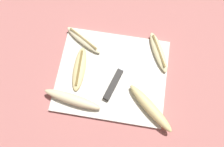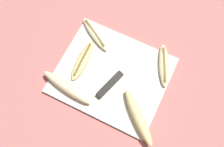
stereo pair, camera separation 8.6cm
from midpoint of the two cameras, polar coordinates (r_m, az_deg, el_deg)
name	(u,v)px [view 1 (the left image)]	position (r m, az deg, el deg)	size (l,w,h in m)	color
ground_plane	(112,76)	(0.88, -2.77, -0.87)	(4.00, 4.00, 0.00)	#B76B66
cutting_board	(112,75)	(0.88, -2.79, -0.74)	(0.36, 0.31, 0.01)	silver
knife	(116,80)	(0.86, -2.01, -1.74)	(0.09, 0.23, 0.02)	black
banana_pale_long	(83,40)	(0.92, -8.90, 6.89)	(0.15, 0.11, 0.02)	beige
banana_cream_curved	(72,99)	(0.85, -11.52, -5.94)	(0.19, 0.06, 0.03)	beige
banana_soft_right	(158,52)	(0.90, 7.40, 4.31)	(0.10, 0.15, 0.02)	beige
banana_spotted_left	(79,69)	(0.88, -9.90, 0.52)	(0.05, 0.16, 0.02)	#DBC684
banana_golden_short	(150,108)	(0.83, 5.42, -7.89)	(0.17, 0.15, 0.03)	#EDD689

